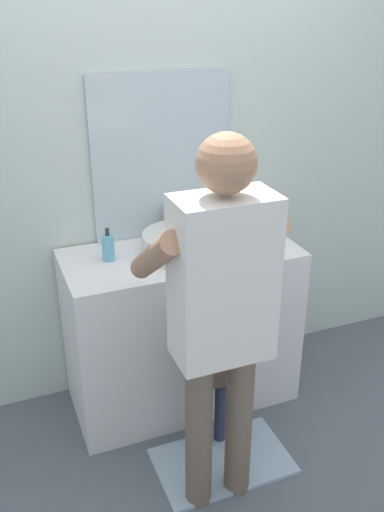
{
  "coord_description": "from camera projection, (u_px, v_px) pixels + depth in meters",
  "views": [
    {
      "loc": [
        -0.89,
        -2.11,
        2.08
      ],
      "look_at": [
        0.0,
        0.15,
        0.94
      ],
      "focal_mm": 39.78,
      "sensor_mm": 36.0,
      "label": 1
    }
  ],
  "objects": [
    {
      "name": "adult_parent",
      "position": [
        221.0,
        302.0,
        2.18
      ],
      "size": [
        0.51,
        0.54,
        1.65
      ],
      "color": "#6B5B4C",
      "rests_on": "ground"
    },
    {
      "name": "soap_bottle",
      "position": [
        108.0,
        247.0,
        2.72
      ],
      "size": [
        0.06,
        0.06,
        0.17
      ],
      "color": "#66B2D1",
      "rests_on": "vanity_cabinet"
    },
    {
      "name": "vanity_cabinet",
      "position": [
        182.0,
        328.0,
        3.02
      ],
      "size": [
        1.18,
        0.54,
        0.89
      ],
      "primitive_type": "cube",
      "color": "white",
      "rests_on": "ground"
    },
    {
      "name": "toothbrush_cup",
      "position": [
        254.0,
        233.0,
        2.92
      ],
      "size": [
        0.07,
        0.07,
        0.21
      ],
      "color": "#D86666",
      "rests_on": "vanity_cabinet"
    },
    {
      "name": "back_wall",
      "position": [
        158.0,
        147.0,
        2.9
      ],
      "size": [
        4.4,
        0.1,
        2.7
      ],
      "color": "silver",
      "rests_on": "ground"
    },
    {
      "name": "sink_basin",
      "position": [
        182.0,
        243.0,
        2.79
      ],
      "size": [
        0.4,
        0.4,
        0.11
      ],
      "color": "silver",
      "rests_on": "vanity_cabinet"
    },
    {
      "name": "bath_mat",
      "position": [
        222.0,
        461.0,
        2.74
      ],
      "size": [
        0.64,
        0.4,
        0.02
      ],
      "primitive_type": "cube",
      "color": "#99B7CC",
      "rests_on": "ground"
    },
    {
      "name": "child_toddler",
      "position": [
        212.0,
        361.0,
        2.66
      ],
      "size": [
        0.26,
        0.26,
        0.84
      ],
      "color": "#2D334C",
      "rests_on": "ground"
    },
    {
      "name": "faucet",
      "position": [
        166.0,
        222.0,
        2.98
      ],
      "size": [
        0.18,
        0.14,
        0.18
      ],
      "color": "#B7BABF",
      "rests_on": "vanity_cabinet"
    },
    {
      "name": "ground_plane",
      "position": [
        203.0,
        429.0,
        2.96
      ],
      "size": [
        14.0,
        14.0,
        0.0
      ],
      "primitive_type": "plane",
      "color": "slate"
    }
  ]
}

